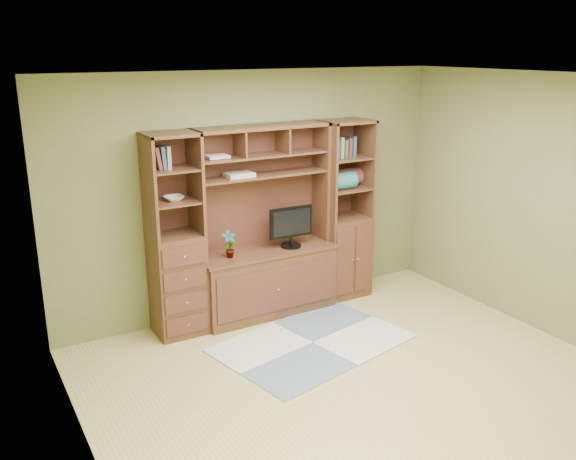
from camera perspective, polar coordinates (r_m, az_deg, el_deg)
room at (r=4.98m, az=7.37°, el=-1.19°), size 4.60×4.10×2.64m
center_hutch at (r=6.46m, az=-2.02°, el=0.61°), size 1.54×0.53×2.05m
left_tower at (r=6.11m, az=-10.51°, el=-0.61°), size 0.50×0.45×2.05m
right_tower at (r=7.01m, az=5.26°, el=1.86°), size 0.55×0.45×2.05m
rug at (r=6.15m, az=2.32°, el=-10.50°), size 2.03×1.57×0.01m
monitor at (r=6.55m, az=0.28°, el=0.98°), size 0.51×0.24×0.61m
orchid at (r=6.28m, az=-5.51°, el=-1.34°), size 0.15×0.10×0.29m
magazines at (r=6.29m, az=-4.59°, el=5.18°), size 0.28×0.21×0.04m
bowl at (r=6.01m, az=-10.64°, el=2.94°), size 0.19×0.19×0.05m
blanket_teal at (r=6.83m, az=4.98°, el=4.60°), size 0.33×0.19×0.19m
blanket_red at (r=7.05m, az=5.76°, el=4.99°), size 0.36×0.20×0.20m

